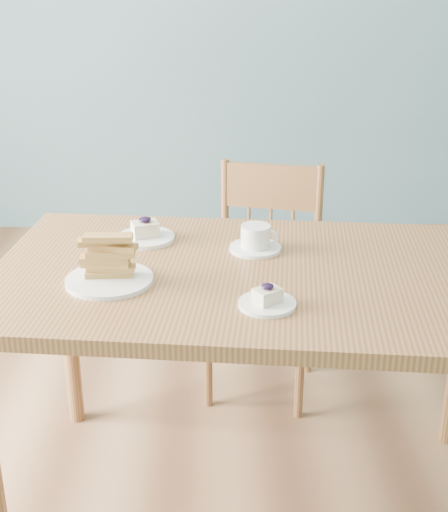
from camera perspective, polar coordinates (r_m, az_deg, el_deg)
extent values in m
cube|color=#A7764E|center=(2.49, 0.48, -18.10)|extent=(5.00, 5.00, 0.01)
cube|color=#68969C|center=(4.39, -0.38, 19.21)|extent=(5.00, 0.01, 2.70)
cube|color=#9E613B|center=(2.02, 2.62, -1.77)|extent=(1.59, 1.02, 0.04)
cylinder|color=#9E613B|center=(2.64, -12.29, -5.83)|extent=(0.06, 0.06, 0.76)
cube|color=#9E613B|center=(2.76, 3.06, -3.08)|extent=(0.49, 0.48, 0.04)
cylinder|color=#9E613B|center=(2.75, -1.28, -8.35)|extent=(0.03, 0.03, 0.40)
cylinder|color=#9E613B|center=(2.70, 6.09, -9.14)|extent=(0.03, 0.03, 0.40)
cylinder|color=#9E613B|center=(3.04, 0.21, -5.17)|extent=(0.03, 0.03, 0.40)
cylinder|color=#9E613B|center=(2.99, 6.85, -5.82)|extent=(0.03, 0.03, 0.40)
cylinder|color=#9E613B|center=(2.86, 0.07, 3.29)|extent=(0.03, 0.03, 0.46)
cylinder|color=#9E613B|center=(2.81, 7.52, 2.71)|extent=(0.03, 0.03, 0.46)
cube|color=#9E613B|center=(2.78, 3.83, 5.57)|extent=(0.35, 0.11, 0.18)
cylinder|color=#9E613B|center=(2.87, 1.98, 1.40)|extent=(0.01, 0.01, 0.27)
cylinder|color=#9E613B|center=(2.86, 3.71, 1.26)|extent=(0.01, 0.01, 0.27)
cylinder|color=#9E613B|center=(2.85, 5.46, 1.11)|extent=(0.01, 0.01, 0.27)
cylinder|color=white|center=(1.82, 3.47, -3.84)|extent=(0.15, 0.15, 0.01)
cube|color=beige|center=(1.81, 3.49, -3.16)|extent=(0.08, 0.08, 0.04)
ellipsoid|color=black|center=(1.79, 3.51, -2.43)|extent=(0.03, 0.03, 0.01)
sphere|color=black|center=(1.80, 3.80, -2.39)|extent=(0.01, 0.01, 0.01)
sphere|color=black|center=(1.80, 3.26, -2.36)|extent=(0.01, 0.01, 0.01)
sphere|color=black|center=(1.79, 3.62, -2.56)|extent=(0.01, 0.01, 0.01)
cylinder|color=white|center=(2.24, -6.29, 1.45)|extent=(0.18, 0.18, 0.01)
cube|color=beige|center=(2.23, -6.33, 2.16)|extent=(0.09, 0.08, 0.05)
ellipsoid|color=black|center=(2.22, -6.36, 2.92)|extent=(0.04, 0.04, 0.02)
sphere|color=black|center=(2.23, -6.06, 2.94)|extent=(0.02, 0.02, 0.02)
sphere|color=black|center=(2.23, -6.58, 2.96)|extent=(0.02, 0.02, 0.02)
sphere|color=black|center=(2.21, -6.29, 2.81)|extent=(0.02, 0.02, 0.02)
cylinder|color=white|center=(2.16, 2.52, 0.63)|extent=(0.16, 0.16, 0.01)
cylinder|color=white|center=(2.14, 2.54, 1.60)|extent=(0.11, 0.11, 0.07)
cylinder|color=olive|center=(2.13, 2.55, 2.27)|extent=(0.08, 0.08, 0.00)
torus|color=white|center=(2.13, 3.71, 1.50)|extent=(0.05, 0.02, 0.05)
cylinder|color=white|center=(1.97, -9.15, -1.90)|extent=(0.24, 0.24, 0.01)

